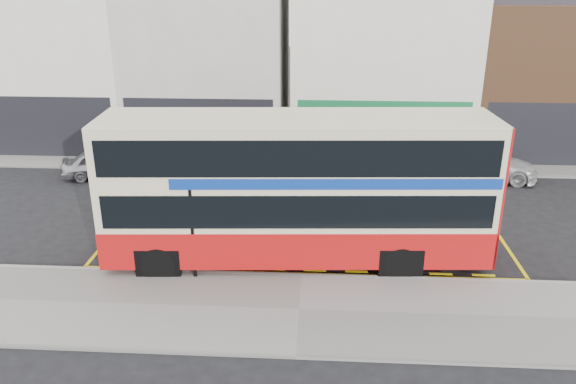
# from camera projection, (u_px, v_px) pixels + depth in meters

# --- Properties ---
(ground) EXTENTS (120.00, 120.00, 0.00)m
(ground) POSITION_uv_depth(u_px,v_px,m) (302.00, 273.00, 17.72)
(ground) COLOR black
(ground) RESTS_ON ground
(pavement) EXTENTS (40.00, 4.00, 0.15)m
(pavement) POSITION_uv_depth(u_px,v_px,m) (299.00, 311.00, 15.56)
(pavement) COLOR gray
(pavement) RESTS_ON ground
(kerb) EXTENTS (40.00, 0.15, 0.15)m
(kerb) POSITION_uv_depth(u_px,v_px,m) (302.00, 276.00, 17.35)
(kerb) COLOR gray
(kerb) RESTS_ON ground
(far_pavement) EXTENTS (50.00, 3.00, 0.15)m
(far_pavement) POSITION_uv_depth(u_px,v_px,m) (310.00, 162.00, 27.93)
(far_pavement) COLOR gray
(far_pavement) RESTS_ON ground
(road_markings) EXTENTS (14.00, 3.40, 0.01)m
(road_markings) POSITION_uv_depth(u_px,v_px,m) (304.00, 249.00, 19.21)
(road_markings) COLOR yellow
(road_markings) RESTS_ON ground
(terrace_far_left) EXTENTS (8.00, 8.01, 10.80)m
(terrace_far_left) POSITION_uv_depth(u_px,v_px,m) (66.00, 52.00, 30.67)
(terrace_far_left) COLOR white
(terrace_far_left) RESTS_ON ground
(terrace_left) EXTENTS (8.00, 8.01, 11.80)m
(terrace_left) POSITION_uv_depth(u_px,v_px,m) (211.00, 44.00, 30.05)
(terrace_left) COLOR silver
(terrace_left) RESTS_ON ground
(terrace_green_shop) EXTENTS (9.00, 8.01, 11.30)m
(terrace_green_shop) POSITION_uv_depth(u_px,v_px,m) (379.00, 50.00, 29.64)
(terrace_green_shop) COLOR white
(terrace_green_shop) RESTS_ON ground
(terrace_right) EXTENTS (9.00, 8.01, 10.30)m
(terrace_right) POSITION_uv_depth(u_px,v_px,m) (552.00, 61.00, 29.32)
(terrace_right) COLOR brown
(terrace_right) RESTS_ON ground
(double_decker_bus) EXTENTS (12.20, 3.50, 4.82)m
(double_decker_bus) POSITION_uv_depth(u_px,v_px,m) (298.00, 188.00, 17.61)
(double_decker_bus) COLOR beige
(double_decker_bus) RESTS_ON ground
(bus_stop_post) EXTENTS (0.72, 0.14, 2.88)m
(bus_stop_post) POSITION_uv_depth(u_px,v_px,m) (194.00, 224.00, 16.61)
(bus_stop_post) COLOR black
(bus_stop_post) RESTS_ON pavement
(car_silver) EXTENTS (4.01, 2.44, 1.28)m
(car_silver) POSITION_uv_depth(u_px,v_px,m) (104.00, 163.00, 25.94)
(car_silver) COLOR #B7B7BC
(car_silver) RESTS_ON ground
(car_grey) EXTENTS (4.67, 2.28, 1.48)m
(car_grey) POSITION_uv_depth(u_px,v_px,m) (277.00, 156.00, 26.63)
(car_grey) COLOR #3D3E44
(car_grey) RESTS_ON ground
(car_white) EXTENTS (5.28, 2.88, 1.45)m
(car_white) POSITION_uv_depth(u_px,v_px,m) (480.00, 163.00, 25.72)
(car_white) COLOR silver
(car_white) RESTS_ON ground
(street_tree_left) EXTENTS (3.21, 3.21, 6.93)m
(street_tree_left) POSITION_uv_depth(u_px,v_px,m) (23.00, 61.00, 28.24)
(street_tree_left) COLOR black
(street_tree_left) RESTS_ON ground
(street_tree_right) EXTENTS (2.27, 2.27, 4.90)m
(street_tree_right) POSITION_uv_depth(u_px,v_px,m) (478.00, 95.00, 27.18)
(street_tree_right) COLOR black
(street_tree_right) RESTS_ON ground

